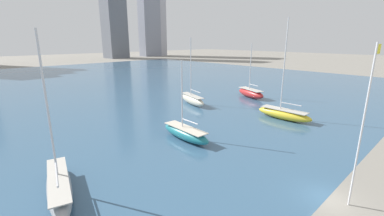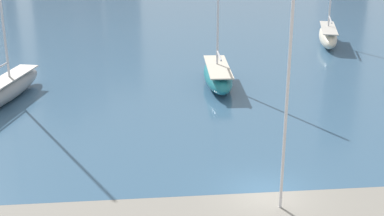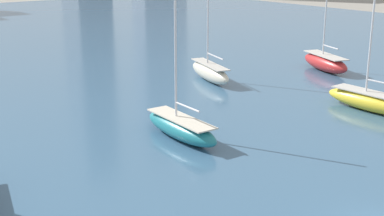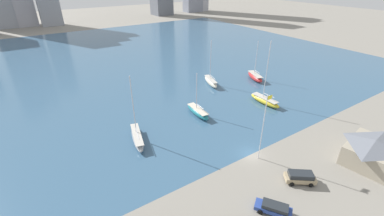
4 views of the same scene
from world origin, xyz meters
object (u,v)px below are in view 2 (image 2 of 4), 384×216
(sailboat_gray, at_px, (6,89))
(sailboat_teal, at_px, (218,75))
(sailboat_cream, at_px, (328,35))
(flag_pole, at_px, (290,68))

(sailboat_gray, relative_size, sailboat_teal, 1.32)
(sailboat_teal, relative_size, sailboat_cream, 0.78)
(sailboat_gray, relative_size, sailboat_cream, 1.03)
(flag_pole, height_order, sailboat_gray, sailboat_gray)
(sailboat_teal, height_order, sailboat_cream, sailboat_cream)
(flag_pole, xyz_separation_m, sailboat_cream, (13.74, 33.17, -5.88))
(sailboat_gray, distance_m, sailboat_cream, 34.25)
(sailboat_teal, bearing_deg, sailboat_gray, -170.02)
(sailboat_teal, xyz_separation_m, sailboat_cream, (13.99, 13.43, 0.17))
(flag_pole, distance_m, sailboat_teal, 20.65)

